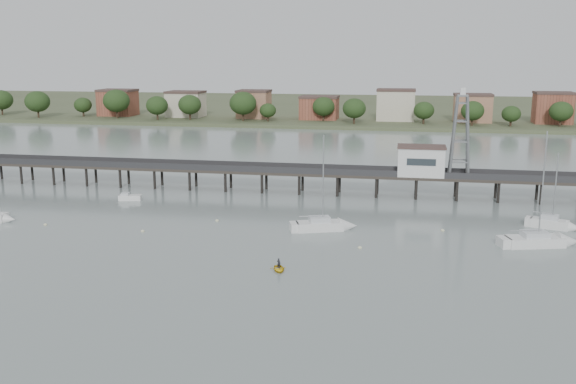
{
  "coord_description": "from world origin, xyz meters",
  "views": [
    {
      "loc": [
        22.32,
        -54.3,
        25.25
      ],
      "look_at": [
        4.4,
        42.0,
        4.0
      ],
      "focal_mm": 40.0,
      "sensor_mm": 36.0,
      "label": 1
    }
  ],
  "objects_px": {
    "sailboat_d": "(547,241)",
    "yellow_dinghy": "(279,270)",
    "sailboat_c": "(330,226)",
    "pier": "(282,172)",
    "white_tender": "(130,198)",
    "sailboat_e": "(557,225)",
    "lattice_tower": "(460,137)"
  },
  "relations": [
    {
      "from": "yellow_dinghy",
      "to": "pier",
      "type": "bearing_deg",
      "value": 82.17
    },
    {
      "from": "pier",
      "to": "lattice_tower",
      "type": "bearing_deg",
      "value": 0.0
    },
    {
      "from": "lattice_tower",
      "to": "white_tender",
      "type": "distance_m",
      "value": 58.74
    },
    {
      "from": "sailboat_e",
      "to": "yellow_dinghy",
      "type": "height_order",
      "value": "sailboat_e"
    },
    {
      "from": "sailboat_e",
      "to": "white_tender",
      "type": "bearing_deg",
      "value": -165.8
    },
    {
      "from": "lattice_tower",
      "to": "pier",
      "type": "bearing_deg",
      "value": -180.0
    },
    {
      "from": "sailboat_d",
      "to": "sailboat_e",
      "type": "xyz_separation_m",
      "value": [
        3.12,
        9.17,
        0.02
      ]
    },
    {
      "from": "pier",
      "to": "sailboat_e",
      "type": "relative_size",
      "value": 12.74
    },
    {
      "from": "white_tender",
      "to": "yellow_dinghy",
      "type": "distance_m",
      "value": 45.84
    },
    {
      "from": "sailboat_d",
      "to": "sailboat_c",
      "type": "relative_size",
      "value": 1.11
    },
    {
      "from": "sailboat_c",
      "to": "sailboat_d",
      "type": "bearing_deg",
      "value": -24.09
    },
    {
      "from": "pier",
      "to": "sailboat_c",
      "type": "xyz_separation_m",
      "value": [
        11.78,
        -24.43,
        -3.16
      ]
    },
    {
      "from": "sailboat_c",
      "to": "white_tender",
      "type": "xyz_separation_m",
      "value": [
        -36.88,
        12.85,
        -0.17
      ]
    },
    {
      "from": "sailboat_d",
      "to": "yellow_dinghy",
      "type": "height_order",
      "value": "sailboat_d"
    },
    {
      "from": "pier",
      "to": "white_tender",
      "type": "xyz_separation_m",
      "value": [
        -25.1,
        -11.59,
        -3.33
      ]
    },
    {
      "from": "sailboat_e",
      "to": "yellow_dinghy",
      "type": "relative_size",
      "value": 4.38
    },
    {
      "from": "lattice_tower",
      "to": "white_tender",
      "type": "relative_size",
      "value": 3.8
    },
    {
      "from": "pier",
      "to": "white_tender",
      "type": "height_order",
      "value": "pier"
    },
    {
      "from": "lattice_tower",
      "to": "white_tender",
      "type": "bearing_deg",
      "value": -168.43
    },
    {
      "from": "sailboat_c",
      "to": "yellow_dinghy",
      "type": "xyz_separation_m",
      "value": [
        -3.8,
        -18.88,
        -0.63
      ]
    },
    {
      "from": "sailboat_e",
      "to": "sailboat_d",
      "type": "bearing_deg",
      "value": -89.51
    },
    {
      "from": "pier",
      "to": "yellow_dinghy",
      "type": "relative_size",
      "value": 55.78
    },
    {
      "from": "lattice_tower",
      "to": "sailboat_e",
      "type": "xyz_separation_m",
      "value": [
        13.01,
        -17.76,
        -10.45
      ]
    },
    {
      "from": "lattice_tower",
      "to": "sailboat_e",
      "type": "relative_size",
      "value": 1.32
    },
    {
      "from": "yellow_dinghy",
      "to": "sailboat_d",
      "type": "bearing_deg",
      "value": 7.84
    },
    {
      "from": "sailboat_d",
      "to": "yellow_dinghy",
      "type": "bearing_deg",
      "value": -169.4
    },
    {
      "from": "pier",
      "to": "sailboat_c",
      "type": "distance_m",
      "value": 27.31
    },
    {
      "from": "white_tender",
      "to": "yellow_dinghy",
      "type": "relative_size",
      "value": 1.52
    },
    {
      "from": "pier",
      "to": "sailboat_c",
      "type": "bearing_deg",
      "value": -64.25
    },
    {
      "from": "sailboat_d",
      "to": "yellow_dinghy",
      "type": "xyz_separation_m",
      "value": [
        -33.4,
        -16.38,
        -0.63
      ]
    },
    {
      "from": "pier",
      "to": "lattice_tower",
      "type": "distance_m",
      "value": 32.34
    },
    {
      "from": "lattice_tower",
      "to": "sailboat_d",
      "type": "height_order",
      "value": "lattice_tower"
    }
  ]
}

